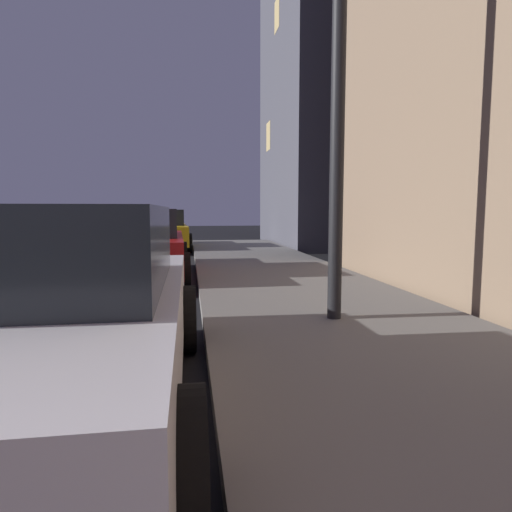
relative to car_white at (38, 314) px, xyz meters
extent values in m
cube|color=silver|center=(0.00, -0.01, -0.14)|extent=(1.90, 4.11, 0.64)
cube|color=#1E2328|center=(0.00, 0.02, 0.44)|extent=(1.67, 2.10, 0.56)
cylinder|color=black|center=(0.95, 1.27, -0.38)|extent=(0.22, 0.66, 0.66)
cylinder|color=black|center=(0.96, -1.28, -0.38)|extent=(0.22, 0.66, 0.66)
cube|color=maroon|center=(0.00, 6.19, -0.14)|extent=(1.84, 4.37, 0.64)
cube|color=#1E2328|center=(0.00, 6.16, 0.44)|extent=(1.58, 2.35, 0.56)
cylinder|color=black|center=(-0.91, 7.50, -0.38)|extent=(0.24, 0.67, 0.66)
cylinder|color=black|center=(0.84, 7.55, -0.38)|extent=(0.24, 0.67, 0.66)
cylinder|color=black|center=(-0.84, 4.82, -0.38)|extent=(0.24, 0.67, 0.66)
cylinder|color=black|center=(0.91, 4.87, -0.38)|extent=(0.24, 0.67, 0.66)
cube|color=gold|center=(0.00, 12.76, -0.14)|extent=(2.02, 4.33, 0.64)
cube|color=#1E2328|center=(0.00, 12.84, 0.44)|extent=(1.69, 2.09, 0.56)
cylinder|color=black|center=(-0.98, 14.03, -0.38)|extent=(0.25, 0.67, 0.66)
cylinder|color=black|center=(0.86, 14.12, -0.38)|extent=(0.25, 0.67, 0.66)
cylinder|color=black|center=(-0.86, 11.40, -0.38)|extent=(0.25, 0.67, 0.66)
cylinder|color=black|center=(0.98, 11.49, -0.38)|extent=(0.25, 0.67, 0.66)
cylinder|color=black|center=(2.67, 1.79, 2.27)|extent=(0.16, 0.16, 5.67)
cube|color=#4C4C56|center=(8.11, 14.44, 6.31)|extent=(7.32, 7.56, 14.05)
cube|color=#F2D17F|center=(4.47, 14.25, 8.14)|extent=(0.06, 0.90, 1.20)
cube|color=#F2D17F|center=(4.47, 16.03, 3.87)|extent=(0.06, 0.90, 1.20)
camera|label=1|loc=(1.01, -3.07, 0.69)|focal=30.92mm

